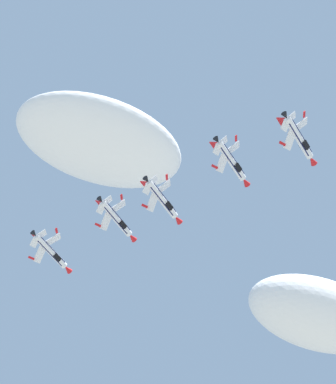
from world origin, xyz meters
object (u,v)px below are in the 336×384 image
at_px(fighter_jet_left_outer, 232,162).
at_px(fighter_jet_right_outer, 299,139).
at_px(fighter_jet_lead, 51,252).
at_px(fighter_jet_left_wing, 117,219).
at_px(fighter_jet_right_wing, 163,200).

xyz_separation_m(fighter_jet_left_outer, fighter_jet_right_outer, (10.06, -13.70, -3.80)).
relative_size(fighter_jet_left_outer, fighter_jet_right_outer, 1.00).
relative_size(fighter_jet_lead, fighter_jet_left_outer, 1.00).
relative_size(fighter_jet_left_wing, fighter_jet_left_outer, 1.00).
relative_size(fighter_jet_lead, fighter_jet_right_wing, 1.00).
distance_m(fighter_jet_lead, fighter_jet_left_outer, 52.35).
bearing_deg(fighter_jet_lead, fighter_jet_right_wing, -0.62).
bearing_deg(fighter_jet_lead, fighter_jet_left_wing, 1.23).
distance_m(fighter_jet_left_wing, fighter_jet_right_outer, 49.47).
height_order(fighter_jet_lead, fighter_jet_left_wing, fighter_jet_left_wing).
height_order(fighter_jet_left_outer, fighter_jet_right_outer, fighter_jet_left_outer).
bearing_deg(fighter_jet_right_wing, fighter_jet_left_wing, 176.75).
xyz_separation_m(fighter_jet_right_wing, fighter_jet_right_outer, (21.97, -27.83, 0.03)).
bearing_deg(fighter_jet_right_outer, fighter_jet_left_wing, -179.45).
relative_size(fighter_jet_left_wing, fighter_jet_right_outer, 1.00).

